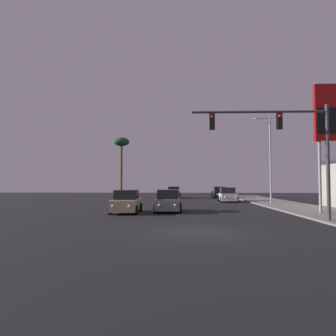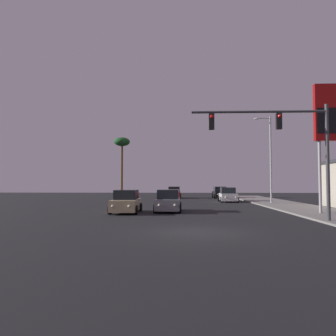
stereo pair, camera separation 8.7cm
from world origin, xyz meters
The scene contains 11 objects.
ground_plane centered at (0.00, 0.00, 0.00)m, with size 120.00×120.00×0.00m, color black.
sidewalk_right centered at (9.50, 10.00, 0.06)m, with size 5.00×60.00×0.12m.
car_grey centered at (-1.69, 10.49, 0.76)m, with size 2.04×4.32×1.68m.
car_tan centered at (-4.75, 9.31, 0.76)m, with size 2.04×4.32×1.68m.
car_red centered at (-1.69, 33.07, 0.76)m, with size 2.04×4.32×1.68m.
car_black centered at (4.93, 32.99, 0.76)m, with size 2.04×4.33×1.68m.
car_white centered at (4.79, 23.82, 0.76)m, with size 2.04×4.34×1.68m.
traffic_light_mast centered at (5.27, 3.78, 4.75)m, with size 7.67×0.36×6.50m.
street_lamp centered at (8.50, 19.53, 5.12)m, with size 1.74×0.24×9.00m.
gas_station_sign centered at (9.64, 8.34, 6.62)m, with size 2.00×0.42×9.00m.
palm_tree_far centered at (-9.58, 34.00, 7.89)m, with size 2.40×2.40×9.09m.
Camera 1 is at (-0.80, -14.75, 2.18)m, focal length 35.00 mm.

